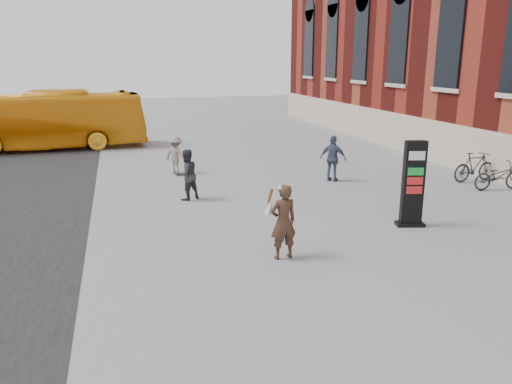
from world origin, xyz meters
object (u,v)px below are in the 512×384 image
object	(u,v)px
bike_7	(475,167)
bus	(38,120)
woman	(283,221)
bike_6	(498,176)
pedestrian_b	(176,155)
info_pylon	(413,184)
pedestrian_a	(187,175)
pedestrian_c	(333,159)

from	to	relation	value
bike_7	bus	bearing A→B (deg)	50.01
woman	bike_6	world-z (taller)	woman
pedestrian_b	bike_7	distance (m)	11.38
bus	woman	bearing A→B (deg)	-158.56
bike_6	info_pylon	bearing A→B (deg)	119.74
pedestrian_a	pedestrian_b	bearing A→B (deg)	-117.17
woman	bus	bearing A→B (deg)	-73.82
woman	bus	xyz separation A→B (m)	(-7.31, 16.80, 0.56)
pedestrian_b	bike_6	distance (m)	11.91
woman	pedestrian_a	world-z (taller)	woman
bike_6	bus	bearing A→B (deg)	54.37
pedestrian_b	bike_7	world-z (taller)	pedestrian_b
bike_6	bike_7	size ratio (longest dim) A/B	1.02
woman	pedestrian_a	size ratio (longest dim) A/B	1.06
woman	pedestrian_a	bearing A→B (deg)	-82.86
info_pylon	bike_7	size ratio (longest dim) A/B	1.27
info_pylon	bus	size ratio (longest dim) A/B	0.22
pedestrian_b	bus	bearing A→B (deg)	-6.82
pedestrian_c	bike_7	distance (m)	5.27
bike_7	bike_6	bearing A→B (deg)	175.22
bus	bike_7	distance (m)	20.23
woman	pedestrian_c	bearing A→B (deg)	-129.52
info_pylon	bike_7	xyz separation A→B (m)	(5.12, 3.89, -0.62)
woman	pedestrian_b	distance (m)	9.56
pedestrian_a	pedestrian_b	distance (m)	3.95
bus	pedestrian_c	world-z (taller)	bus
bus	info_pylon	bearing A→B (deg)	-145.83
pedestrian_b	pedestrian_c	bearing A→B (deg)	-163.70
woman	bike_7	size ratio (longest dim) A/B	0.95
info_pylon	pedestrian_c	world-z (taller)	info_pylon
bus	pedestrian_a	distance (m)	12.74
info_pylon	pedestrian_b	size ratio (longest dim) A/B	1.57
pedestrian_a	bus	bearing A→B (deg)	-88.00
woman	pedestrian_b	bearing A→B (deg)	-89.44
pedestrian_b	pedestrian_c	size ratio (longest dim) A/B	0.87
pedestrian_c	bus	bearing A→B (deg)	0.66
pedestrian_a	bike_6	xyz separation A→B (m)	(10.63, -1.62, -0.33)
info_pylon	bike_7	world-z (taller)	info_pylon
bike_7	info_pylon	bearing A→B (deg)	122.49
woman	pedestrian_b	world-z (taller)	woman
bus	pedestrian_b	bearing A→B (deg)	-142.80
info_pylon	pedestrian_c	bearing A→B (deg)	103.59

